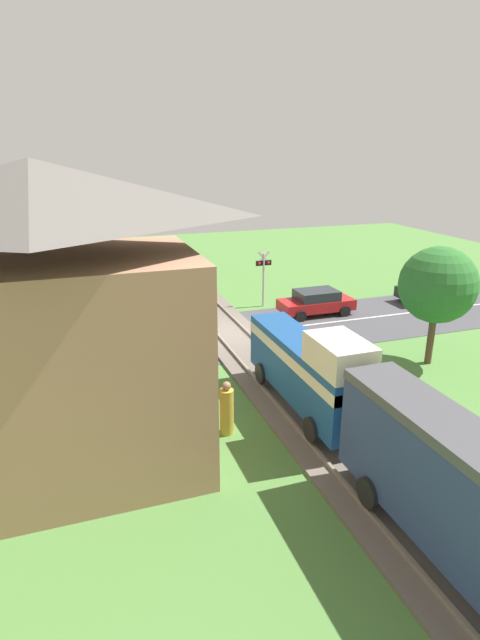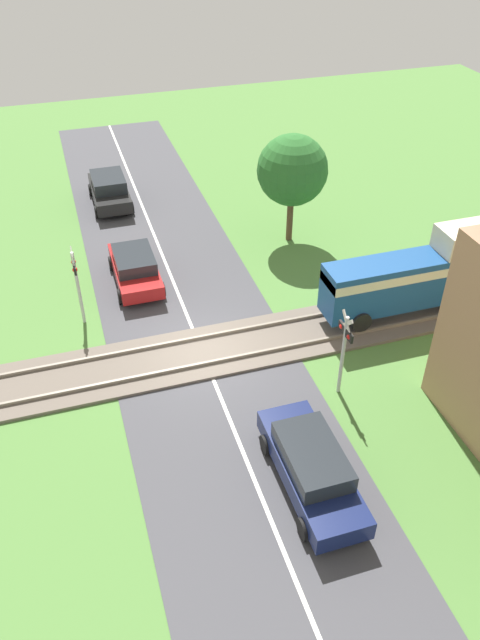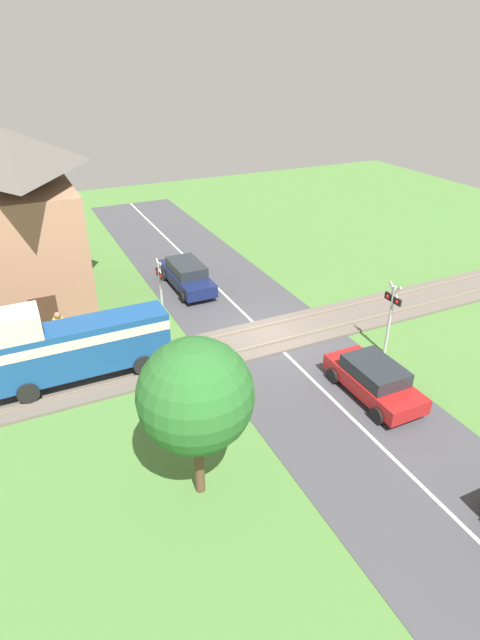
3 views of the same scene
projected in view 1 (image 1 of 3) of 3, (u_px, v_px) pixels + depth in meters
name	position (u px, v px, depth m)	size (l,w,h in m)	color
ground_plane	(231.00, 335.00, 23.93)	(60.00, 60.00, 0.00)	#4C7A38
road_surface	(231.00, 335.00, 23.92)	(48.00, 6.40, 0.02)	#424247
track_bed	(231.00, 333.00, 23.91)	(2.80, 48.00, 0.24)	#665B51
train	(383.00, 429.00, 12.36)	(1.58, 14.91, 3.18)	navy
car_near_crossing	(316.00, 302.00, 26.61)	(3.97, 1.84, 1.36)	#A81919
car_far_side	(93.00, 347.00, 20.43)	(4.58, 1.78, 1.46)	#141E4C
car_behind_queue	(432.00, 289.00, 28.89)	(3.97, 1.86, 1.50)	black
crossing_signal_west_approach	(264.00, 271.00, 27.63)	(0.90, 0.18, 3.15)	#B7B7B7
crossing_signal_east_approach	(182.00, 328.00, 18.91)	(0.90, 0.18, 3.15)	#B7B7B7
station_building	(51.00, 335.00, 12.52)	(8.01, 4.80, 8.28)	#AD7A5B
pedestrian_by_station	(227.00, 410.00, 15.41)	(0.44, 0.44, 1.77)	gold
tree_roadside_hedge	(438.00, 285.00, 19.70)	(3.06, 3.06, 4.89)	brown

